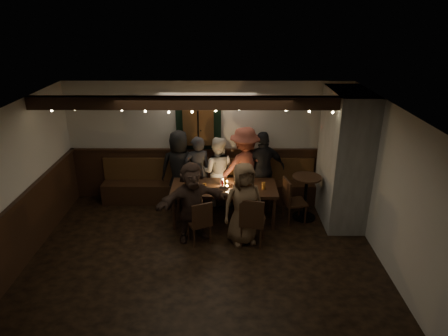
{
  "coord_description": "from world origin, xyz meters",
  "views": [
    {
      "loc": [
        0.37,
        -5.68,
        4.02
      ],
      "look_at": [
        0.34,
        1.6,
        1.05
      ],
      "focal_mm": 32.0,
      "sensor_mm": 36.0,
      "label": 1
    }
  ],
  "objects_px": {
    "chair_end": "(291,198)",
    "person_d": "(245,168)",
    "person_a": "(180,168)",
    "dining_table": "(224,190)",
    "high_top": "(306,192)",
    "person_g": "(243,204)",
    "chair_near_right": "(252,219)",
    "person_f": "(192,202)",
    "person_c": "(218,171)",
    "person_e": "(263,169)",
    "person_b": "(198,172)",
    "chair_near_left": "(200,220)"
  },
  "relations": [
    {
      "from": "high_top",
      "to": "person_c",
      "type": "relative_size",
      "value": 0.6
    },
    {
      "from": "person_b",
      "to": "person_g",
      "type": "height_order",
      "value": "person_b"
    },
    {
      "from": "person_f",
      "to": "person_c",
      "type": "bearing_deg",
      "value": 51.23
    },
    {
      "from": "person_e",
      "to": "person_f",
      "type": "height_order",
      "value": "person_e"
    },
    {
      "from": "person_b",
      "to": "person_f",
      "type": "distance_m",
      "value": 1.32
    },
    {
      "from": "high_top",
      "to": "person_g",
      "type": "distance_m",
      "value": 1.57
    },
    {
      "from": "chair_end",
      "to": "person_b",
      "type": "relative_size",
      "value": 0.59
    },
    {
      "from": "person_a",
      "to": "person_d",
      "type": "xyz_separation_m",
      "value": [
        1.37,
        -0.08,
        0.05
      ]
    },
    {
      "from": "chair_near_left",
      "to": "chair_end",
      "type": "height_order",
      "value": "chair_end"
    },
    {
      "from": "chair_near_right",
      "to": "chair_end",
      "type": "distance_m",
      "value": 1.19
    },
    {
      "from": "chair_near_right",
      "to": "chair_end",
      "type": "xyz_separation_m",
      "value": [
        0.82,
        0.86,
        -0.02
      ]
    },
    {
      "from": "high_top",
      "to": "person_c",
      "type": "height_order",
      "value": "person_c"
    },
    {
      "from": "person_e",
      "to": "person_f",
      "type": "xyz_separation_m",
      "value": [
        -1.39,
        -1.35,
        -0.07
      ]
    },
    {
      "from": "dining_table",
      "to": "person_d",
      "type": "height_order",
      "value": "person_d"
    },
    {
      "from": "person_f",
      "to": "person_a",
      "type": "bearing_deg",
      "value": 82.86
    },
    {
      "from": "person_c",
      "to": "person_g",
      "type": "relative_size",
      "value": 0.99
    },
    {
      "from": "person_c",
      "to": "chair_near_left",
      "type": "bearing_deg",
      "value": 88.61
    },
    {
      "from": "chair_end",
      "to": "person_d",
      "type": "height_order",
      "value": "person_d"
    },
    {
      "from": "person_c",
      "to": "chair_near_right",
      "type": "bearing_deg",
      "value": 119.64
    },
    {
      "from": "chair_near_right",
      "to": "person_e",
      "type": "bearing_deg",
      "value": 78.69
    },
    {
      "from": "chair_end",
      "to": "person_f",
      "type": "height_order",
      "value": "person_f"
    },
    {
      "from": "chair_near_right",
      "to": "person_f",
      "type": "relative_size",
      "value": 0.63
    },
    {
      "from": "person_e",
      "to": "chair_near_right",
      "type": "bearing_deg",
      "value": 62.24
    },
    {
      "from": "chair_end",
      "to": "person_f",
      "type": "xyz_separation_m",
      "value": [
        -1.88,
        -0.61,
        0.24
      ]
    },
    {
      "from": "person_g",
      "to": "person_c",
      "type": "bearing_deg",
      "value": 90.35
    },
    {
      "from": "chair_near_right",
      "to": "person_d",
      "type": "relative_size",
      "value": 0.54
    },
    {
      "from": "high_top",
      "to": "person_e",
      "type": "height_order",
      "value": "person_e"
    },
    {
      "from": "chair_near_left",
      "to": "person_b",
      "type": "bearing_deg",
      "value": 95.36
    },
    {
      "from": "dining_table",
      "to": "high_top",
      "type": "height_order",
      "value": "high_top"
    },
    {
      "from": "person_a",
      "to": "dining_table",
      "type": "bearing_deg",
      "value": 135.84
    },
    {
      "from": "dining_table",
      "to": "chair_near_left",
      "type": "xyz_separation_m",
      "value": [
        -0.41,
        -0.86,
        -0.2
      ]
    },
    {
      "from": "person_a",
      "to": "chair_near_right",
      "type": "bearing_deg",
      "value": 124.82
    },
    {
      "from": "chair_near_left",
      "to": "person_b",
      "type": "xyz_separation_m",
      "value": [
        -0.14,
        1.5,
        0.3
      ]
    },
    {
      "from": "person_d",
      "to": "dining_table",
      "type": "bearing_deg",
      "value": 37.89
    },
    {
      "from": "high_top",
      "to": "person_g",
      "type": "bearing_deg",
      "value": -145.26
    },
    {
      "from": "dining_table",
      "to": "person_a",
      "type": "relative_size",
      "value": 1.25
    },
    {
      "from": "person_f",
      "to": "chair_near_left",
      "type": "bearing_deg",
      "value": -72.35
    },
    {
      "from": "chair_near_right",
      "to": "person_g",
      "type": "xyz_separation_m",
      "value": [
        -0.15,
        0.14,
        0.24
      ]
    },
    {
      "from": "person_a",
      "to": "person_g",
      "type": "xyz_separation_m",
      "value": [
        1.28,
        -1.52,
        -0.06
      ]
    },
    {
      "from": "chair_near_right",
      "to": "person_d",
      "type": "xyz_separation_m",
      "value": [
        -0.07,
        1.58,
        0.34
      ]
    },
    {
      "from": "chair_near_left",
      "to": "person_a",
      "type": "relative_size",
      "value": 0.51
    },
    {
      "from": "chair_near_left",
      "to": "high_top",
      "type": "relative_size",
      "value": 0.93
    },
    {
      "from": "person_d",
      "to": "person_g",
      "type": "bearing_deg",
      "value": 67.89
    },
    {
      "from": "person_b",
      "to": "high_top",
      "type": "bearing_deg",
      "value": 150.23
    },
    {
      "from": "chair_end",
      "to": "person_c",
      "type": "bearing_deg",
      "value": 151.46
    },
    {
      "from": "dining_table",
      "to": "person_c",
      "type": "bearing_deg",
      "value": 100.8
    },
    {
      "from": "chair_end",
      "to": "person_c",
      "type": "relative_size",
      "value": 0.6
    },
    {
      "from": "person_c",
      "to": "person_g",
      "type": "bearing_deg",
      "value": 116.35
    },
    {
      "from": "person_c",
      "to": "person_e",
      "type": "relative_size",
      "value": 0.92
    },
    {
      "from": "person_g",
      "to": "high_top",
      "type": "bearing_deg",
      "value": 17.21
    }
  ]
}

